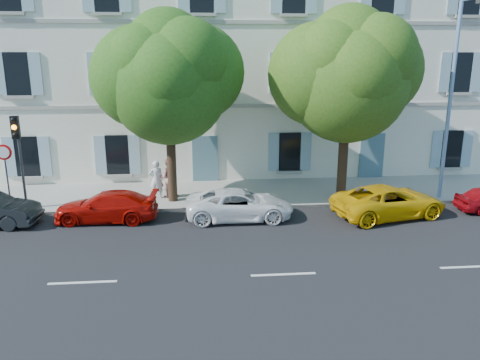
{
  "coord_description": "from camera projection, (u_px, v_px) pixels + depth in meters",
  "views": [
    {
      "loc": [
        -2.47,
        -16.86,
        6.52
      ],
      "look_at": [
        -0.8,
        2.0,
        1.4
      ],
      "focal_mm": 35.0,
      "sensor_mm": 36.0,
      "label": 1
    }
  ],
  "objects": [
    {
      "name": "tree_right",
      "position": [
        347.0,
        82.0,
        20.05
      ],
      "size": [
        5.26,
        5.26,
        8.11
      ],
      "color": "#3A2819",
      "rests_on": "sidewalk"
    },
    {
      "name": "pedestrian_b",
      "position": [
        169.0,
        178.0,
        21.32
      ],
      "size": [
        0.91,
        0.72,
        1.81
      ],
      "primitive_type": "imported",
      "rotation": [
        0.0,
        0.0,
        3.18
      ],
      "color": "tan",
      "rests_on": "sidewalk"
    },
    {
      "name": "street_lamp",
      "position": [
        453.0,
        90.0,
        20.07
      ],
      "size": [
        0.29,
        1.82,
        8.56
      ],
      "color": "#7293BF",
      "rests_on": "sidewalk"
    },
    {
      "name": "traffic_light",
      "position": [
        18.0,
        143.0,
        19.12
      ],
      "size": [
        0.33,
        0.45,
        3.95
      ],
      "color": "#383A3D",
      "rests_on": "sidewalk"
    },
    {
      "name": "ground",
      "position": [
        265.0,
        228.0,
        18.13
      ],
      "size": [
        90.0,
        90.0,
        0.0
      ],
      "primitive_type": "plane",
      "color": "black"
    },
    {
      "name": "building",
      "position": [
        241.0,
        63.0,
        26.37
      ],
      "size": [
        28.0,
        7.0,
        12.0
      ],
      "primitive_type": "cube",
      "color": "white",
      "rests_on": "ground"
    },
    {
      "name": "pedestrian_a",
      "position": [
        156.0,
        179.0,
        21.15
      ],
      "size": [
        0.7,
        0.53,
        1.75
      ],
      "primitive_type": "imported",
      "rotation": [
        0.0,
        0.0,
        3.32
      ],
      "color": "silver",
      "rests_on": "sidewalk"
    },
    {
      "name": "sidewalk",
      "position": [
        252.0,
        193.0,
        22.39
      ],
      "size": [
        36.0,
        4.5,
        0.15
      ],
      "primitive_type": "cube",
      "color": "#A09E96",
      "rests_on": "ground"
    },
    {
      "name": "road_sign",
      "position": [
        5.0,
        163.0,
        19.18
      ],
      "size": [
        0.65,
        0.09,
        2.81
      ],
      "color": "#383A3D",
      "rests_on": "sidewalk"
    },
    {
      "name": "kerb",
      "position": [
        258.0,
        207.0,
        20.3
      ],
      "size": [
        36.0,
        0.16,
        0.16
      ],
      "primitive_type": "cube",
      "color": "#9E998E",
      "rests_on": "ground"
    },
    {
      "name": "car_white_coupe",
      "position": [
        240.0,
        205.0,
        18.97
      ],
      "size": [
        4.36,
        2.03,
        1.21
      ],
      "primitive_type": "imported",
      "rotation": [
        0.0,
        0.0,
        1.57
      ],
      "color": "white",
      "rests_on": "ground"
    },
    {
      "name": "tree_left",
      "position": [
        169.0,
        84.0,
        19.68
      ],
      "size": [
        5.15,
        5.15,
        7.97
      ],
      "color": "#3A2819",
      "rests_on": "sidewalk"
    },
    {
      "name": "car_red_coupe",
      "position": [
        106.0,
        206.0,
        18.76
      ],
      "size": [
        4.18,
        1.89,
        1.19
      ],
      "primitive_type": "imported",
      "rotation": [
        0.0,
        0.0,
        4.66
      ],
      "color": "#A80A04",
      "rests_on": "ground"
    },
    {
      "name": "car_yellow_supercar",
      "position": [
        389.0,
        201.0,
        19.23
      ],
      "size": [
        5.08,
        3.19,
        1.31
      ],
      "primitive_type": "imported",
      "rotation": [
        0.0,
        0.0,
        1.8
      ],
      "color": "#E4AC09",
      "rests_on": "ground"
    }
  ]
}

